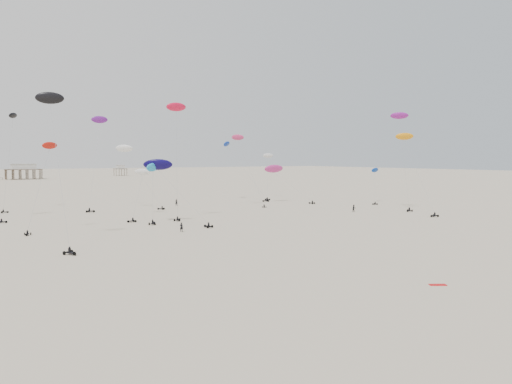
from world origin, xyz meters
TOP-DOWN VIEW (x-y plane):
  - ground_plane at (0.00, 200.00)m, footprint 900.00×900.00m
  - pavilion_main at (-10.00, 350.00)m, footprint 21.00×13.00m
  - pavilion_small at (60.00, 380.00)m, footprint 9.00×7.00m
  - rig_0 at (-35.65, 89.58)m, footprint 4.60×16.57m
  - rig_1 at (20.12, 127.07)m, footprint 6.09×11.54m
  - rig_2 at (-12.41, 119.03)m, footprint 9.97×16.14m
  - rig_3 at (-35.50, 104.54)m, footprint 7.31×6.97m
  - rig_4 at (-15.87, 143.01)m, footprint 9.60×15.00m
  - rig_5 at (-14.17, 105.44)m, footprint 4.64×6.11m
  - rig_7 at (-36.14, 148.95)m, footprint 6.14×10.98m
  - rig_8 at (-12.19, 104.68)m, footprint 9.55×16.09m
  - rig_9 at (49.74, 97.23)m, footprint 5.59×8.91m
  - rig_10 at (28.07, 145.35)m, footprint 10.23×16.02m
  - rig_11 at (40.41, 146.01)m, footprint 9.31×12.39m
  - rig_12 at (59.07, 115.74)m, footprint 9.23×8.40m
  - rig_13 at (48.86, 93.24)m, footprint 9.52×17.43m
  - rig_15 at (34.82, 132.37)m, footprint 10.32×13.71m
  - rig_16 at (-7.50, 108.70)m, footprint 4.77×5.45m
  - rig_17 at (-8.63, 137.39)m, footprint 10.51×12.10m
  - spectator_0 at (-13.98, 91.32)m, footprint 0.90×0.86m
  - spectator_1 at (35.97, 99.70)m, footprint 1.16×0.83m
  - spectator_3 at (4.54, 138.21)m, footprint 0.90×0.72m
  - grounded_kite_b at (-5.90, 41.49)m, footprint 1.91×1.49m

SIDE VIEW (x-z plane):
  - ground_plane at x=0.00m, z-range 0.00..0.00m
  - spectator_0 at x=-13.98m, z-range -1.02..1.02m
  - spectator_1 at x=35.97m, z-range -1.08..1.08m
  - spectator_3 at x=4.54m, z-range -1.09..1.09m
  - grounded_kite_b at x=-5.90m, z-range -0.04..0.04m
  - pavilion_small at x=60.00m, z-range -0.51..7.49m
  - pavilion_main at x=-10.00m, z-range -0.68..9.12m
  - rig_12 at x=59.07m, z-range 1.02..13.57m
  - rig_2 at x=-12.41m, z-range -1.22..16.22m
  - rig_5 at x=-14.17m, z-range 2.25..14.90m
  - rig_11 at x=40.41m, z-range 0.45..18.07m
  - rig_15 at x=34.82m, z-range 1.81..16.91m
  - rig_3 at x=-35.50m, z-range 1.91..18.63m
  - rig_8 at x=-12.19m, z-range 2.27..19.29m
  - rig_17 at x=-8.63m, z-range 4.05..22.48m
  - rig_10 at x=28.07m, z-range 2.51..24.39m
  - rig_13 at x=48.86m, z-range 2.77..26.23m
  - rig_1 at x=20.12m, z-range 4.40..25.06m
  - rig_0 at x=-35.65m, z-range 3.92..29.73m
  - rig_4 at x=-15.87m, z-range 4.45..30.98m
  - rig_7 at x=-36.14m, z-range 4.93..30.53m
  - rig_9 at x=49.74m, z-range 6.01..31.58m
  - rig_16 at x=-7.50m, z-range 7.00..32.72m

